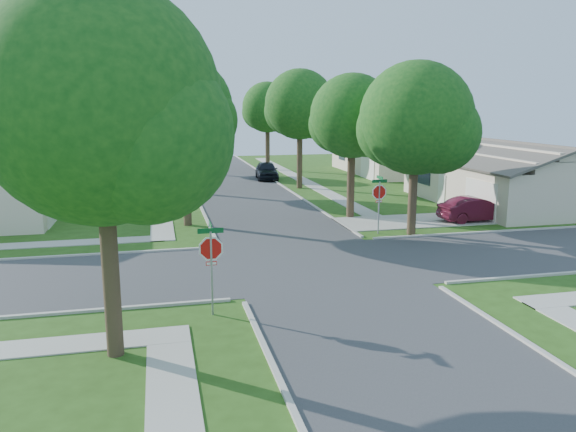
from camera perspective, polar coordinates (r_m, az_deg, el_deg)
The scene contains 21 objects.
ground at distance 23.40m, azimuth 2.76°, elevation -4.93°, with size 100.00×100.00×0.00m, color #274914.
road_ns at distance 23.40m, azimuth 2.76°, elevation -4.92°, with size 7.00×100.00×0.02m, color #333335.
sidewalk_ne at distance 49.59m, azimuth 1.31°, elevation 3.76°, with size 1.20×40.00×0.04m, color #9E9B91.
sidewalk_nw at distance 48.03m, azimuth -12.95°, elevation 3.23°, with size 1.20×40.00×0.04m, color #9E9B91.
driveway at distance 32.63m, azimuth 12.74°, elevation -0.48°, with size 8.80×3.60×0.05m, color #9E9B91.
stop_sign_sw at distance 17.55m, azimuth -7.82°, elevation -3.69°, with size 1.05×0.80×2.98m.
stop_sign_ne at distance 28.82m, azimuth 9.25°, elevation 2.17°, with size 1.05×0.80×2.98m.
tree_e_near at distance 32.51m, azimuth 6.62°, elevation 9.66°, with size 4.97×4.80×8.28m.
tree_e_mid at distance 43.98m, azimuth 1.28°, elevation 10.94°, with size 5.59×5.40×9.21m.
tree_e_far at distance 56.67m, azimuth -2.06°, elevation 10.75°, with size 5.17×5.00×8.72m.
tree_w_near at distance 30.64m, azimuth -10.42°, elevation 10.34°, with size 5.38×5.20×8.97m.
tree_w_mid at distance 42.62m, azimuth -11.28°, elevation 11.04°, with size 5.80×5.60×9.56m.
tree_w_far at distance 55.63m, azimuth -11.75°, elevation 10.02°, with size 4.76×4.60×8.04m.
tree_sw_corner at distance 14.65m, azimuth -18.25°, elevation 9.67°, with size 6.21×6.00×9.55m.
tree_ne_corner at distance 28.71m, azimuth 12.96°, elevation 9.14°, with size 5.80×5.60×8.66m.
house_ne_near at distance 39.75m, azimuth 20.95°, elevation 3.31°, with size 8.42×13.60×4.23m.
house_ne_far at distance 55.47m, azimuth 10.53°, elevation 5.93°, with size 8.42×13.60×4.23m.
house_nw_far at distance 54.70m, azimuth -23.52°, elevation 5.12°, with size 8.42×13.60×4.23m.
car_driveway at distance 33.44m, azimuth 18.55°, elevation 0.66°, with size 1.47×4.21×1.39m, color #4F1021.
car_curb_east at distance 49.72m, azimuth -2.19°, elevation 4.65°, with size 1.83×4.55×1.55m, color black.
car_curb_west at distance 63.79m, azimuth -10.47°, elevation 5.84°, with size 1.83×4.49×1.30m, color black.
Camera 1 is at (-6.21, -21.59, 6.54)m, focal length 35.00 mm.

